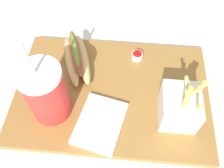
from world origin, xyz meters
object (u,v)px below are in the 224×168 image
at_px(napkin_stack, 100,123).
at_px(soda_cup, 46,93).
at_px(ketchup_cup_1, 137,55).
at_px(hot_dog_1, 77,58).
at_px(fries_basket, 179,107).

bearing_deg(napkin_stack, soda_cup, -13.82).
xyz_separation_m(soda_cup, ketchup_cup_1, (-0.20, -0.18, -0.07)).
bearing_deg(ketchup_cup_1, hot_dog_1, 12.86).
bearing_deg(fries_basket, napkin_stack, 12.52).
bearing_deg(soda_cup, ketchup_cup_1, -137.81).
xyz_separation_m(soda_cup, hot_dog_1, (-0.04, -0.14, -0.05)).
xyz_separation_m(ketchup_cup_1, napkin_stack, (0.08, 0.21, -0.00)).
distance_m(soda_cup, fries_basket, 0.30).
relative_size(hot_dog_1, napkin_stack, 1.35).
bearing_deg(fries_basket, soda_cup, 1.97).
bearing_deg(hot_dog_1, soda_cup, 75.53).
bearing_deg(hot_dog_1, ketchup_cup_1, -167.14).
height_order(ketchup_cup_1, napkin_stack, ketchup_cup_1).
bearing_deg(soda_cup, napkin_stack, 166.18).
bearing_deg(ketchup_cup_1, fries_basket, 120.05).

